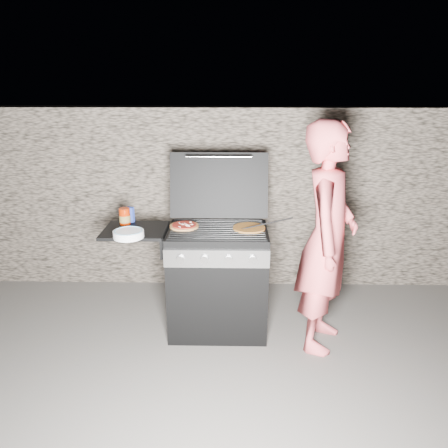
{
  "coord_description": "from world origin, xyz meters",
  "views": [
    {
      "loc": [
        0.12,
        -3.31,
        2.05
      ],
      "look_at": [
        0.05,
        0.0,
        0.95
      ],
      "focal_mm": 35.0,
      "sensor_mm": 36.0,
      "label": 1
    }
  ],
  "objects_px": {
    "pizza_topped": "(184,226)",
    "person": "(327,239)",
    "gas_grill": "(188,280)",
    "sauce_jar": "(125,216)"
  },
  "relations": [
    {
      "from": "gas_grill",
      "to": "sauce_jar",
      "type": "height_order",
      "value": "sauce_jar"
    },
    {
      "from": "pizza_topped",
      "to": "person",
      "type": "xyz_separation_m",
      "value": [
        1.12,
        -0.21,
        -0.03
      ]
    },
    {
      "from": "pizza_topped",
      "to": "gas_grill",
      "type": "bearing_deg",
      "value": -53.81
    },
    {
      "from": "sauce_jar",
      "to": "pizza_topped",
      "type": "bearing_deg",
      "value": -10.3
    },
    {
      "from": "sauce_jar",
      "to": "person",
      "type": "height_order",
      "value": "person"
    },
    {
      "from": "person",
      "to": "pizza_topped",
      "type": "bearing_deg",
      "value": 99.29
    },
    {
      "from": "pizza_topped",
      "to": "person",
      "type": "bearing_deg",
      "value": -10.41
    },
    {
      "from": "gas_grill",
      "to": "pizza_topped",
      "type": "distance_m",
      "value": 0.47
    },
    {
      "from": "gas_grill",
      "to": "person",
      "type": "relative_size",
      "value": 0.75
    },
    {
      "from": "gas_grill",
      "to": "sauce_jar",
      "type": "distance_m",
      "value": 0.75
    }
  ]
}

